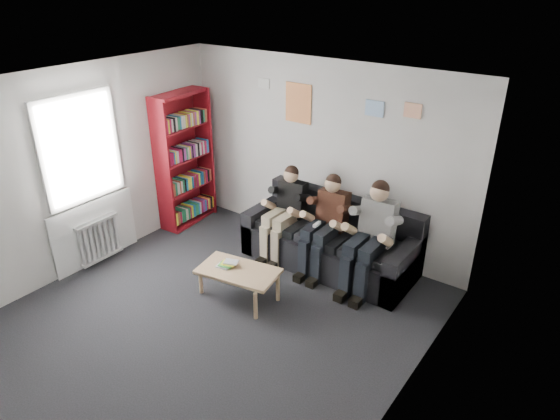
# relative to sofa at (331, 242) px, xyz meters

# --- Properties ---
(room_shell) EXTENTS (5.00, 5.00, 5.00)m
(room_shell) POSITION_rel_sofa_xyz_m (-0.47, -2.05, 1.02)
(room_shell) COLOR black
(room_shell) RESTS_ON ground
(sofa) EXTENTS (2.36, 0.97, 0.91)m
(sofa) POSITION_rel_sofa_xyz_m (0.00, 0.00, 0.00)
(sofa) COLOR black
(sofa) RESTS_ON ground
(bookshelf) EXTENTS (0.32, 0.95, 2.11)m
(bookshelf) POSITION_rel_sofa_xyz_m (-2.54, -0.22, 0.72)
(bookshelf) COLOR maroon
(bookshelf) RESTS_ON ground
(coffee_table) EXTENTS (0.98, 0.54, 0.39)m
(coffee_table) POSITION_rel_sofa_xyz_m (-0.52, -1.36, 0.02)
(coffee_table) COLOR tan
(coffee_table) RESTS_ON ground
(game_cases) EXTENTS (0.23, 0.21, 0.05)m
(game_cases) POSITION_rel_sofa_xyz_m (-0.69, -1.37, 0.09)
(game_cases) COLOR silver
(game_cases) RESTS_ON coffee_table
(person_left) EXTENTS (0.38, 0.81, 1.32)m
(person_left) POSITION_rel_sofa_xyz_m (-0.66, -0.21, 0.34)
(person_left) COLOR black
(person_left) RESTS_ON sofa
(person_middle) EXTENTS (0.39, 0.85, 1.35)m
(person_middle) POSITION_rel_sofa_xyz_m (-0.00, -0.21, 0.35)
(person_middle) COLOR #492518
(person_middle) RESTS_ON sofa
(person_right) EXTENTS (0.43, 0.92, 1.42)m
(person_right) POSITION_rel_sofa_xyz_m (0.66, -0.21, 0.38)
(person_right) COLOR white
(person_right) RESTS_ON sofa
(radiator) EXTENTS (0.10, 0.64, 0.60)m
(radiator) POSITION_rel_sofa_xyz_m (-2.62, -1.85, 0.02)
(radiator) COLOR silver
(radiator) RESTS_ON ground
(window) EXTENTS (0.05, 1.30, 2.36)m
(window) POSITION_rel_sofa_xyz_m (-2.70, -1.85, 0.70)
(window) COLOR white
(window) RESTS_ON room_shell
(poster_large) EXTENTS (0.42, 0.01, 0.55)m
(poster_large) POSITION_rel_sofa_xyz_m (-0.87, 0.43, 1.72)
(poster_large) COLOR gold
(poster_large) RESTS_ON room_shell
(poster_blue) EXTENTS (0.25, 0.01, 0.20)m
(poster_blue) POSITION_rel_sofa_xyz_m (0.28, 0.43, 1.82)
(poster_blue) COLOR #469BEF
(poster_blue) RESTS_ON room_shell
(poster_pink) EXTENTS (0.22, 0.01, 0.18)m
(poster_pink) POSITION_rel_sofa_xyz_m (0.78, 0.43, 1.87)
(poster_pink) COLOR #D943A4
(poster_pink) RESTS_ON room_shell
(poster_sign) EXTENTS (0.20, 0.01, 0.14)m
(poster_sign) POSITION_rel_sofa_xyz_m (-1.47, 0.43, 1.92)
(poster_sign) COLOR white
(poster_sign) RESTS_ON room_shell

